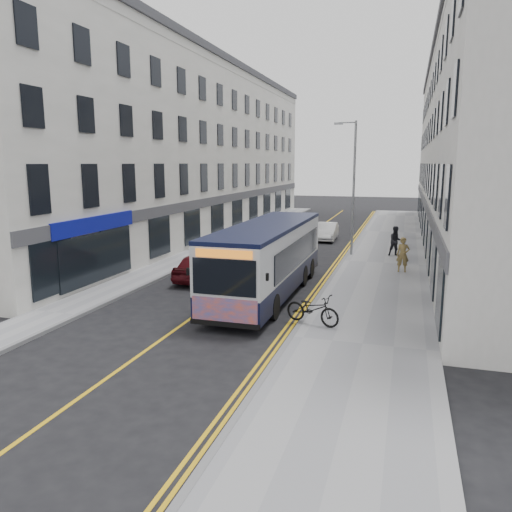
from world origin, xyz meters
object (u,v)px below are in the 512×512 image
Objects in this scene: streetlamp at (352,184)px; pedestrian_far at (396,241)px; city_bus at (268,257)px; car_white at (327,231)px; bicycle at (313,309)px; pedestrian_near at (403,255)px; car_maroon at (202,266)px.

pedestrian_far is (2.64, 0.35, -3.38)m from streetlamp.
city_bus is at bearing -102.97° from streetlamp.
streetlamp is at bearing -70.77° from car_white.
streetlamp is 10.79m from city_bus.
pedestrian_near reaches higher than bicycle.
streetlamp is 0.75× the size of city_bus.
car_white is at bearing 26.49° from bicycle.
bicycle is at bearing -54.25° from city_bus.
city_bus is at bearing -91.92° from car_white.
car_white is at bearing -104.86° from car_maroon.
pedestrian_near is 11.62m from car_white.
pedestrian_near is 4.52m from pedestrian_far.
city_bus is at bearing 54.74° from bicycle.
car_white is at bearing 116.72° from pedestrian_near.
pedestrian_far is 0.43× the size of car_maroon.
streetlamp is at bearing 77.03° from city_bus.
bicycle is (2.59, -3.60, -1.04)m from city_bus.
city_bus reaches higher than car_white.
bicycle is 10.05m from pedestrian_near.
pedestrian_near is (5.44, 6.03, -0.68)m from city_bus.
car_white is 14.94m from car_maroon.
car_maroon reaches higher than bicycle.
city_bus is 2.60× the size of car_maroon.
pedestrian_far is at bearing 9.39° from bicycle.
city_bus reaches higher than pedestrian_near.
car_maroon is (-3.80, -14.44, 0.06)m from car_white.
bicycle is at bearing -117.95° from pedestrian_far.
car_maroon is at bearing 154.41° from city_bus.
city_bus reaches higher than bicycle.
streetlamp is 4.51× the size of pedestrian_near.
bicycle is at bearing -107.81° from pedestrian_near.
city_bus is 4.55m from bicycle.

